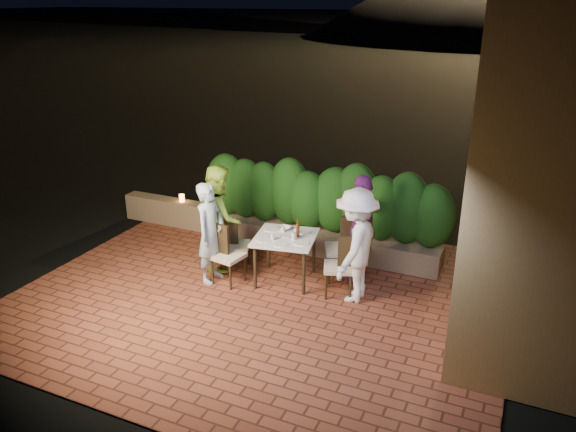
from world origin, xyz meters
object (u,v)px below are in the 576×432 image
Objects in this scene: bowl at (285,228)px; diner_white at (356,246)px; chair_left_back at (237,244)px; beer_bottle at (298,228)px; chair_right_back at (341,248)px; diner_blue at (210,233)px; chair_left_front at (228,255)px; diner_green at (220,217)px; chair_right_front at (339,266)px; diner_purple at (362,229)px; dining_table at (285,258)px; parapet_lamp at (182,198)px.

bowl is 1.33m from diner_white.
bowl is 0.22× the size of chair_left_back.
beer_bottle is 0.78m from chair_right_back.
beer_bottle is at bearing -66.11° from diner_blue.
diner_green is at bearing 138.92° from chair_left_front.
bowl is at bearing -109.94° from diner_green.
chair_right_front is 0.54× the size of diner_purple.
diner_purple is at bearing -64.15° from diner_blue.
diner_white is at bearing -15.04° from bowl.
dining_table is at bearing -63.32° from bowl.
diner_white is at bearing -79.66° from diner_blue.
chair_left_back is at bearing 112.56° from chair_left_front.
diner_blue is 0.93× the size of diner_green.
diner_purple is (0.15, 0.59, 0.40)m from chair_right_front.
diner_white is (0.98, -0.16, -0.04)m from beer_bottle.
chair_left_back is at bearing -16.03° from diner_blue.
diner_blue is 2.41m from parapet_lamp.
chair_right_front reaches higher than parapet_lamp.
chair_right_back is (0.76, 0.43, 0.15)m from dining_table.
diner_purple reaches higher than beer_bottle.
chair_right_front is at bearing -123.58° from diner_green.
parapet_lamp is (-2.63, 1.00, -0.20)m from bowl.
diner_green is (-1.36, 0.00, -0.03)m from beer_bottle.
beer_bottle is 0.17× the size of diner_purple.
diner_white reaches higher than chair_left_front.
bowl is 1.21m from diner_purple.
dining_table is 0.87× the size of chair_right_back.
diner_white reaches higher than dining_table.
diner_blue is at bearing 164.00° from diner_green.
beer_bottle is at bearing -119.65° from diner_green.
diner_green is (-2.08, 0.15, 0.39)m from chair_right_front.
chair_right_back reaches higher than chair_left_back.
dining_table is at bearing -24.96° from chair_right_front.
beer_bottle is 0.18× the size of diner_blue.
chair_left_back is 0.54× the size of diner_blue.
diner_green is 1.99m from parapet_lamp.
diner_blue is 2.32m from diner_purple.
chair_left_front reaches higher than dining_table.
diner_purple is (1.83, 0.94, 0.39)m from chair_left_front.
chair_left_back is at bearing -32.27° from parapet_lamp.
parapet_lamp is (-2.75, 1.24, 0.20)m from dining_table.
beer_bottle is at bearing -31.07° from chair_right_front.
chair_left_front is 1.01× the size of chair_right_front.
chair_left_back reaches higher than parapet_lamp.
diner_white is at bearing 156.14° from chair_right_front.
chair_left_front is at bearing -151.34° from dining_table.
dining_table is 1.27m from diner_purple.
chair_left_front is 1.71m from chair_right_front.
parapet_lamp is at bearing -108.20° from diner_purple.
dining_table is 0.54× the size of diner_white.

